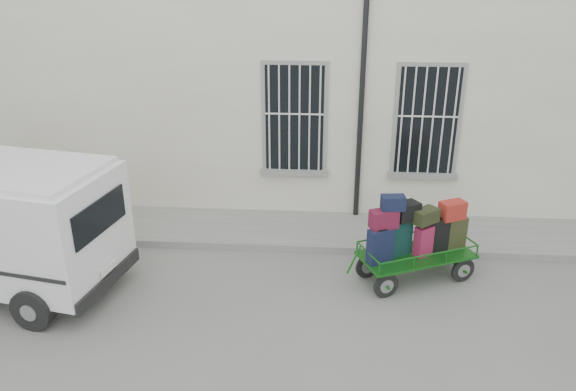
% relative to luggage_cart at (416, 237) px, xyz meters
% --- Properties ---
extents(ground, '(80.00, 80.00, 0.00)m').
position_rel_luggage_cart_xyz_m(ground, '(-1.88, -0.54, -0.84)').
color(ground, slate).
rests_on(ground, ground).
extents(building, '(24.00, 5.15, 6.00)m').
position_rel_luggage_cart_xyz_m(building, '(-1.88, 4.95, 2.16)').
color(building, beige).
rests_on(building, ground).
extents(sidewalk, '(24.00, 1.70, 0.15)m').
position_rel_luggage_cart_xyz_m(sidewalk, '(-1.88, 1.66, -0.76)').
color(sidewalk, slate).
rests_on(sidewalk, ground).
extents(luggage_cart, '(2.33, 1.62, 1.68)m').
position_rel_luggage_cart_xyz_m(luggage_cart, '(0.00, 0.00, 0.00)').
color(luggage_cart, black).
rests_on(luggage_cart, ground).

